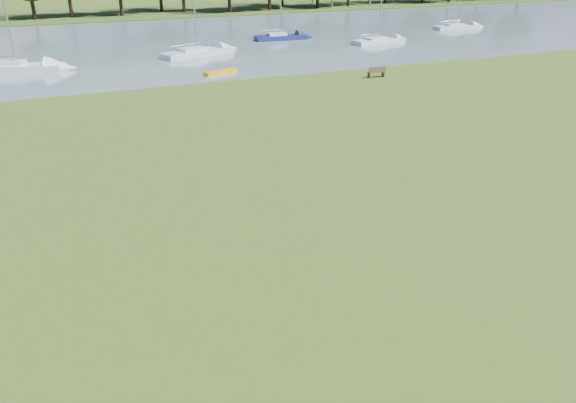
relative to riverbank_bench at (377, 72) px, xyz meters
name	(u,v)px	position (x,y,z in m)	size (l,w,h in m)	color
ground	(303,202)	(-14.91, -18.54, -0.43)	(220.00, 220.00, 0.00)	#5B6C2B
river	(127,45)	(-14.91, 23.46, -0.43)	(220.00, 40.00, 0.10)	slate
far_bank	(94,16)	(-14.91, 53.46, -0.43)	(220.00, 20.00, 0.40)	#4C6626
riverbank_bench	(377,72)	(0.00, 0.00, 0.00)	(1.41, 0.54, 0.85)	brown
kayak	(221,72)	(-10.56, 5.86, -0.24)	(2.78, 0.65, 0.28)	#FFB20F
sailboat_0	(15,65)	(-25.21, 13.44, 0.12)	(7.28, 4.02, 9.15)	white
sailboat_1	(378,39)	(8.99, 14.09, 0.04)	(6.06, 2.46, 8.75)	white
sailboat_3	(457,26)	(23.70, 19.84, 0.02)	(5.95, 2.05, 7.63)	white
sailboat_4	(196,51)	(-10.11, 14.52, 0.09)	(7.20, 4.25, 9.15)	white
sailboat_5	(280,36)	(0.65, 20.30, 0.07)	(5.71, 1.94, 7.22)	navy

